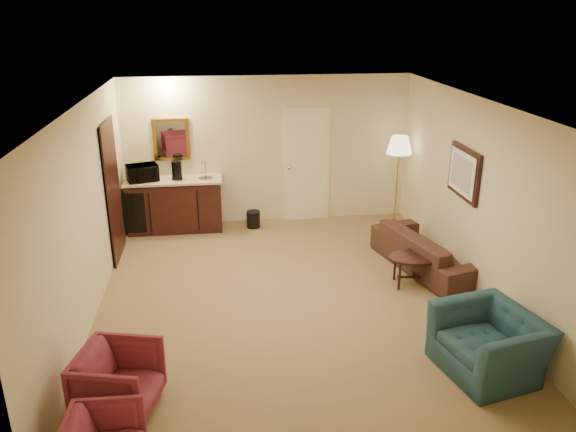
# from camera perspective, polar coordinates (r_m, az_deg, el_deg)

# --- Properties ---
(ground) EXTENTS (6.00, 6.00, 0.00)m
(ground) POSITION_cam_1_polar(r_m,az_deg,el_deg) (7.64, 0.12, -8.33)
(ground) COLOR olive
(ground) RESTS_ON ground
(room_walls) EXTENTS (5.02, 6.01, 2.61)m
(room_walls) POSITION_cam_1_polar(r_m,az_deg,el_deg) (7.70, -1.33, 5.70)
(room_walls) COLOR beige
(room_walls) RESTS_ON ground
(wetbar_cabinet) EXTENTS (1.64, 0.58, 0.92)m
(wetbar_cabinet) POSITION_cam_1_polar(r_m,az_deg,el_deg) (9.92, -11.41, 1.14)
(wetbar_cabinet) COLOR #381311
(wetbar_cabinet) RESTS_ON ground
(sofa) EXTENTS (1.08, 2.06, 0.77)m
(sofa) POSITION_cam_1_polar(r_m,az_deg,el_deg) (8.54, 14.04, -2.85)
(sofa) COLOR black
(sofa) RESTS_ON ground
(teal_armchair) EXTENTS (0.89, 1.17, 0.91)m
(teal_armchair) POSITION_cam_1_polar(r_m,az_deg,el_deg) (6.40, 19.86, -11.17)
(teal_armchair) COLOR #214554
(teal_armchair) RESTS_ON ground
(rose_chair_near) EXTENTS (0.81, 0.85, 0.73)m
(rose_chair_near) POSITION_cam_1_polar(r_m,az_deg,el_deg) (5.79, -16.85, -15.46)
(rose_chair_near) COLOR maroon
(rose_chair_near) RESTS_ON ground
(coffee_table) EXTENTS (0.81, 0.59, 0.44)m
(coffee_table) POSITION_cam_1_polar(r_m,az_deg,el_deg) (8.09, 12.76, -5.38)
(coffee_table) COLOR black
(coffee_table) RESTS_ON ground
(floor_lamp) EXTENTS (0.54, 0.54, 1.64)m
(floor_lamp) POSITION_cam_1_polar(r_m,az_deg,el_deg) (9.96, 11.00, 3.41)
(floor_lamp) COLOR #B08B3A
(floor_lamp) RESTS_ON ground
(waste_bin) EXTENTS (0.28, 0.28, 0.30)m
(waste_bin) POSITION_cam_1_polar(r_m,az_deg,el_deg) (9.95, -3.54, -0.33)
(waste_bin) COLOR black
(waste_bin) RESTS_ON ground
(microwave) EXTENTS (0.56, 0.42, 0.34)m
(microwave) POSITION_cam_1_polar(r_m,az_deg,el_deg) (9.76, -14.61, 4.44)
(microwave) COLOR black
(microwave) RESTS_ON wetbar_cabinet
(coffee_maker) EXTENTS (0.20, 0.20, 0.32)m
(coffee_maker) POSITION_cam_1_polar(r_m,az_deg,el_deg) (9.72, -11.23, 4.57)
(coffee_maker) COLOR black
(coffee_maker) RESTS_ON wetbar_cabinet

